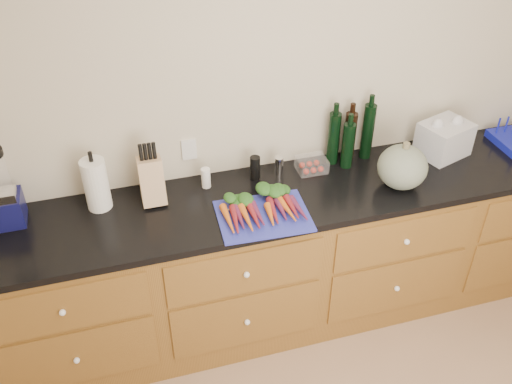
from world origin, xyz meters
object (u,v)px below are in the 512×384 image
object	(u,v)px
cutting_board	(263,216)
knife_block	(152,181)
carrots	(261,207)
blender_appliance	(0,192)
paper_towel	(96,184)
tomato_box	(312,164)
squash	(402,167)

from	to	relation	value
cutting_board	knife_block	world-z (taller)	knife_block
cutting_board	carrots	distance (m)	0.05
blender_appliance	paper_towel	distance (m)	0.45
tomato_box	squash	bearing A→B (deg)	-33.55
tomato_box	blender_appliance	bearing A→B (deg)	-179.57
carrots	paper_towel	distance (m)	0.85
squash	knife_block	bearing A→B (deg)	169.50
carrots	paper_towel	size ratio (longest dim) A/B	1.42
blender_appliance	knife_block	xyz separation A→B (m)	(0.72, -0.02, -0.06)
cutting_board	paper_towel	bearing A→B (deg)	157.98
blender_appliance	tomato_box	bearing A→B (deg)	0.43
cutting_board	blender_appliance	distance (m)	1.29
tomato_box	knife_block	bearing A→B (deg)	-178.09
squash	tomato_box	distance (m)	0.50
blender_appliance	squash	bearing A→B (deg)	-7.30
cutting_board	squash	world-z (taller)	squash
carrots	squash	world-z (taller)	squash
blender_appliance	cutting_board	bearing A→B (deg)	-14.39
blender_appliance	tomato_box	size ratio (longest dim) A/B	2.57
carrots	knife_block	bearing A→B (deg)	153.09
carrots	knife_block	size ratio (longest dim) A/B	1.63
tomato_box	cutting_board	bearing A→B (deg)	-139.39
blender_appliance	paper_towel	xyz separation A→B (m)	(0.45, 0.00, -0.04)
blender_appliance	tomato_box	world-z (taller)	blender_appliance
carrots	cutting_board	bearing A→B (deg)	-90.00
squash	tomato_box	world-z (taller)	squash
knife_block	paper_towel	bearing A→B (deg)	175.87
squash	paper_towel	size ratio (longest dim) A/B	0.95
paper_towel	tomato_box	bearing A→B (deg)	0.49
carrots	paper_towel	bearing A→B (deg)	160.44
squash	knife_block	distance (m)	1.33
cutting_board	paper_towel	world-z (taller)	paper_towel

